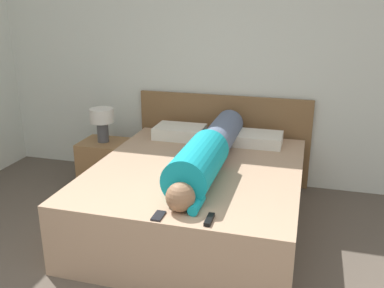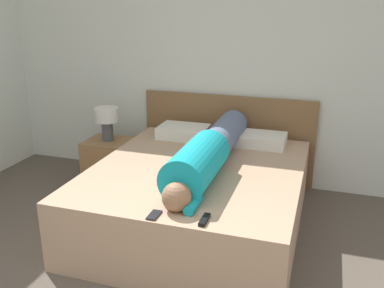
% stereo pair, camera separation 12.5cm
% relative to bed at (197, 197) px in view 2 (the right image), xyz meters
% --- Properties ---
extents(wall_back, '(6.33, 0.06, 2.60)m').
position_rel_bed_xyz_m(wall_back, '(0.06, 1.13, 1.03)').
color(wall_back, silver).
rests_on(wall_back, ground_plane).
extents(bed, '(1.70, 1.95, 0.55)m').
position_rel_bed_xyz_m(bed, '(0.00, 0.00, 0.00)').
color(bed, tan).
rests_on(bed, ground_plane).
extents(headboard, '(1.82, 0.04, 0.93)m').
position_rel_bed_xyz_m(headboard, '(-0.00, 1.06, 0.19)').
color(headboard, brown).
rests_on(headboard, ground_plane).
extents(nightstand, '(0.47, 0.41, 0.47)m').
position_rel_bed_xyz_m(nightstand, '(-1.16, 0.61, -0.04)').
color(nightstand, olive).
rests_on(nightstand, ground_plane).
extents(table_lamp, '(0.24, 0.24, 0.35)m').
position_rel_bed_xyz_m(table_lamp, '(-1.16, 0.61, 0.44)').
color(table_lamp, '#4C4C51').
rests_on(table_lamp, nightstand).
extents(person_lying, '(0.33, 1.80, 0.33)m').
position_rel_bed_xyz_m(person_lying, '(0.10, -0.01, 0.42)').
color(person_lying, '#936B4C').
rests_on(person_lying, bed).
extents(pillow_near_headboard, '(0.49, 0.34, 0.12)m').
position_rel_bed_xyz_m(pillow_near_headboard, '(-0.37, 0.74, 0.33)').
color(pillow_near_headboard, silver).
rests_on(pillow_near_headboard, bed).
extents(pillow_second, '(0.46, 0.34, 0.11)m').
position_rel_bed_xyz_m(pillow_second, '(0.41, 0.74, 0.33)').
color(pillow_second, silver).
rests_on(pillow_second, bed).
extents(tv_remote, '(0.04, 0.15, 0.02)m').
position_rel_bed_xyz_m(tv_remote, '(0.31, -0.86, 0.29)').
color(tv_remote, black).
rests_on(tv_remote, bed).
extents(cell_phone, '(0.06, 0.13, 0.01)m').
position_rel_bed_xyz_m(cell_phone, '(-0.01, -0.89, 0.28)').
color(cell_phone, black).
rests_on(cell_phone, bed).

